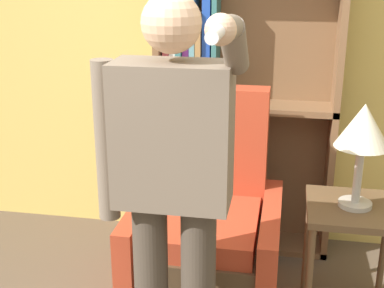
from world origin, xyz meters
TOP-DOWN VIEW (x-y plane):
  - wall_back at (0.00, 2.03)m, footprint 8.00×0.06m
  - bookcase at (0.08, 1.87)m, footprint 1.14×0.28m
  - armchair at (0.09, 1.23)m, footprint 0.81×0.84m
  - person_standing at (0.05, 0.50)m, footprint 0.62×0.78m
  - side_table at (0.86, 1.14)m, footprint 0.48×0.48m
  - table_lamp at (0.86, 1.14)m, footprint 0.27×0.27m

SIDE VIEW (x-z plane):
  - armchair at x=0.09m, z-range -0.22..0.95m
  - side_table at x=0.86m, z-range 0.22..0.89m
  - bookcase at x=0.08m, z-range -0.05..1.90m
  - person_standing at x=0.05m, z-range 0.14..1.89m
  - table_lamp at x=0.86m, z-range 0.80..1.34m
  - wall_back at x=0.00m, z-range 0.00..2.80m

